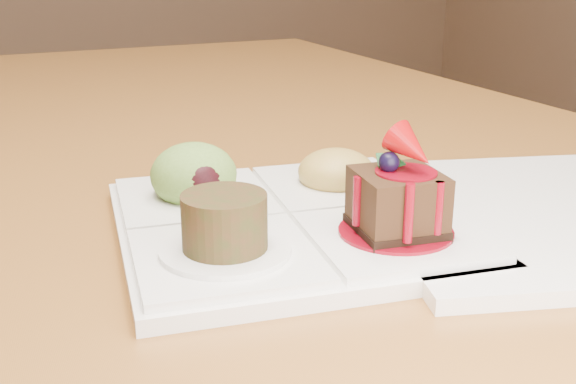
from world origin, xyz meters
name	(u,v)px	position (x,y,z in m)	size (l,w,h in m)	color
dining_table	(234,210)	(0.00, 0.00, 0.68)	(1.00, 1.80, 0.75)	brown
sampler_plate	(284,208)	(-0.04, -0.23, 0.77)	(0.30, 0.30, 0.10)	white
second_plate	(546,214)	(0.17, -0.30, 0.76)	(0.29, 0.29, 0.01)	white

